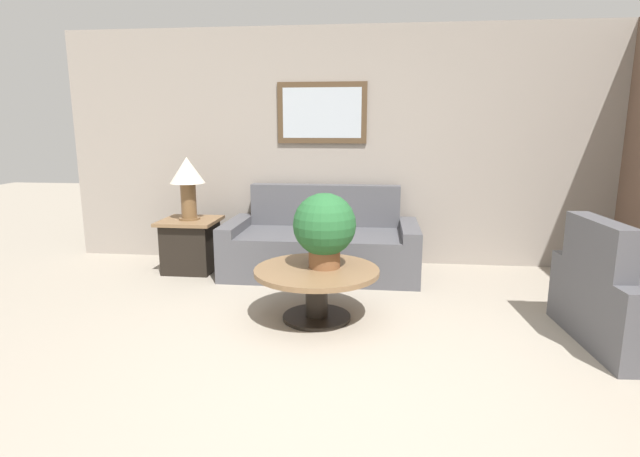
{
  "coord_description": "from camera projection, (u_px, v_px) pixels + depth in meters",
  "views": [
    {
      "loc": [
        0.0,
        -2.75,
        1.54
      ],
      "look_at": [
        -0.51,
        1.78,
        0.6
      ],
      "focal_mm": 28.0,
      "sensor_mm": 36.0,
      "label": 1
    }
  ],
  "objects": [
    {
      "name": "ground_plane",
      "position": [
        372.0,
        388.0,
        2.99
      ],
      "size": [
        20.0,
        20.0,
        0.0
      ],
      "primitive_type": "plane",
      "color": "gray"
    },
    {
      "name": "table_lamp",
      "position": [
        187.0,
        177.0,
        5.23
      ],
      "size": [
        0.36,
        0.36,
        0.66
      ],
      "color": "brown",
      "rests_on": "side_table"
    },
    {
      "name": "couch_main",
      "position": [
        321.0,
        246.0,
        5.28
      ],
      "size": [
        2.01,
        0.94,
        0.9
      ],
      "color": "#4C4C51",
      "rests_on": "ground_plane"
    },
    {
      "name": "side_table",
      "position": [
        191.0,
        244.0,
        5.37
      ],
      "size": [
        0.59,
        0.59,
        0.56
      ],
      "color": "black",
      "rests_on": "ground_plane"
    },
    {
      "name": "potted_plant_on_table",
      "position": [
        324.0,
        227.0,
        3.95
      ],
      "size": [
        0.5,
        0.5,
        0.6
      ],
      "color": "brown",
      "rests_on": "coffee_table"
    },
    {
      "name": "wall_back",
      "position": [
        376.0,
        147.0,
        5.53
      ],
      "size": [
        7.1,
        0.09,
        2.6
      ],
      "color": "gray",
      "rests_on": "ground_plane"
    },
    {
      "name": "coffee_table",
      "position": [
        316.0,
        282.0,
        4.0
      ],
      "size": [
        1.0,
        1.0,
        0.42
      ],
      "color": "black",
      "rests_on": "ground_plane"
    }
  ]
}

